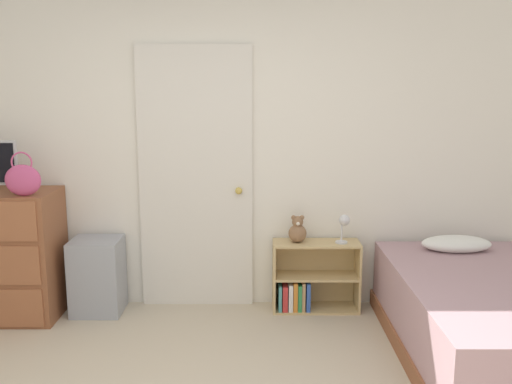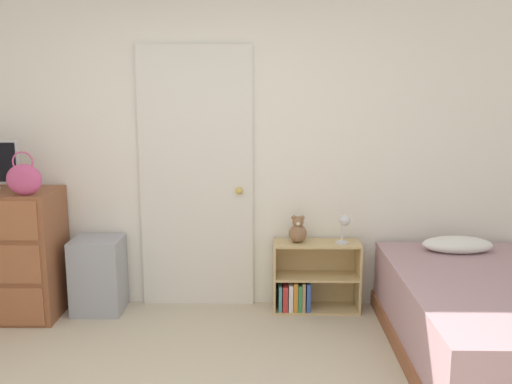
{
  "view_description": "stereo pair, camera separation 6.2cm",
  "coord_description": "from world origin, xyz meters",
  "px_view_note": "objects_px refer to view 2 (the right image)",
  "views": [
    {
      "loc": [
        0.39,
        -2.25,
        1.78
      ],
      "look_at": [
        0.39,
        1.95,
        0.98
      ],
      "focal_mm": 40.0,
      "sensor_mm": 36.0,
      "label": 1
    },
    {
      "loc": [
        0.46,
        -2.25,
        1.78
      ],
      "look_at": [
        0.39,
        1.95,
        0.98
      ],
      "focal_mm": 40.0,
      "sensor_mm": 36.0,
      "label": 2
    }
  ],
  "objects_px": {
    "bed": "(490,321)",
    "handbag": "(24,179)",
    "desk_lamp": "(344,224)",
    "bookshelf": "(309,282)",
    "teddy_bear": "(298,231)",
    "storage_bin": "(98,275)"
  },
  "relations": [
    {
      "from": "bed",
      "to": "handbag",
      "type": "bearing_deg",
      "value": 170.58
    },
    {
      "from": "handbag",
      "to": "desk_lamp",
      "type": "bearing_deg",
      "value": 6.51
    },
    {
      "from": "bookshelf",
      "to": "teddy_bear",
      "type": "height_order",
      "value": "teddy_bear"
    },
    {
      "from": "bookshelf",
      "to": "storage_bin",
      "type": "bearing_deg",
      "value": -178.18
    },
    {
      "from": "storage_bin",
      "to": "desk_lamp",
      "type": "height_order",
      "value": "desk_lamp"
    },
    {
      "from": "storage_bin",
      "to": "desk_lamp",
      "type": "xyz_separation_m",
      "value": [
        1.92,
        0.01,
        0.42
      ]
    },
    {
      "from": "bed",
      "to": "bookshelf",
      "type": "bearing_deg",
      "value": 142.75
    },
    {
      "from": "teddy_bear",
      "to": "storage_bin",
      "type": "bearing_deg",
      "value": -178.3
    },
    {
      "from": "teddy_bear",
      "to": "bed",
      "type": "height_order",
      "value": "teddy_bear"
    },
    {
      "from": "storage_bin",
      "to": "bookshelf",
      "type": "height_order",
      "value": "storage_bin"
    },
    {
      "from": "desk_lamp",
      "to": "bookshelf",
      "type": "bearing_deg",
      "value": 170.82
    },
    {
      "from": "handbag",
      "to": "desk_lamp",
      "type": "distance_m",
      "value": 2.39
    },
    {
      "from": "desk_lamp",
      "to": "teddy_bear",
      "type": "bearing_deg",
      "value": 174.25
    },
    {
      "from": "desk_lamp",
      "to": "bed",
      "type": "bearing_deg",
      "value": -43.41
    },
    {
      "from": "storage_bin",
      "to": "bed",
      "type": "bearing_deg",
      "value": -15.85
    },
    {
      "from": "bookshelf",
      "to": "desk_lamp",
      "type": "distance_m",
      "value": 0.55
    },
    {
      "from": "desk_lamp",
      "to": "bed",
      "type": "xyz_separation_m",
      "value": [
        0.84,
        -0.79,
        -0.44
      ]
    },
    {
      "from": "handbag",
      "to": "teddy_bear",
      "type": "distance_m",
      "value": 2.06
    },
    {
      "from": "handbag",
      "to": "storage_bin",
      "type": "bearing_deg",
      "value": 31.4
    },
    {
      "from": "teddy_bear",
      "to": "desk_lamp",
      "type": "distance_m",
      "value": 0.36
    },
    {
      "from": "handbag",
      "to": "teddy_bear",
      "type": "relative_size",
      "value": 1.48
    },
    {
      "from": "handbag",
      "to": "bed",
      "type": "height_order",
      "value": "handbag"
    }
  ]
}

